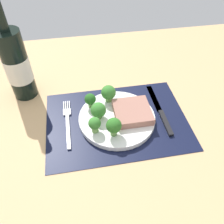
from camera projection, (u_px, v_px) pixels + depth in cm
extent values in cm
cube|color=tan|center=(117.00, 124.00, 72.19)|extent=(140.00, 110.00, 3.00)
cube|color=black|center=(117.00, 120.00, 71.00)|extent=(42.48, 30.36, 0.30)
cylinder|color=white|center=(117.00, 118.00, 70.32)|extent=(23.00, 23.00, 1.60)
cube|color=#9E6B5B|center=(132.00, 112.00, 69.43)|extent=(10.84, 10.88, 2.33)
cylinder|color=#6B994C|center=(109.00, 99.00, 74.11)|extent=(1.96, 1.96, 1.47)
sphere|color=#387A2D|center=(108.00, 92.00, 72.18)|extent=(4.61, 4.61, 4.61)
cylinder|color=#5B8942|center=(114.00, 132.00, 64.30)|extent=(1.77, 1.77, 1.93)
sphere|color=#2D6B23|center=(114.00, 125.00, 62.31)|extent=(4.28, 4.28, 4.28)
cylinder|color=#6B994C|center=(99.00, 116.00, 69.00)|extent=(1.83, 1.83, 1.23)
sphere|color=#387A2D|center=(98.00, 110.00, 67.18)|extent=(4.55, 4.55, 4.55)
cylinder|color=#6B994C|center=(95.00, 129.00, 65.16)|extent=(1.91, 1.91, 1.81)
sphere|color=#387A2D|center=(95.00, 123.00, 63.45)|extent=(3.50, 3.50, 3.50)
cylinder|color=#5B8942|center=(91.00, 105.00, 72.05)|extent=(1.49, 1.49, 1.72)
sphere|color=#235B1E|center=(90.00, 99.00, 70.37)|extent=(3.48, 3.48, 3.48)
cube|color=silver|center=(68.00, 131.00, 67.55)|extent=(1.00, 13.00, 0.50)
cube|color=silver|center=(67.00, 112.00, 72.90)|extent=(2.40, 2.60, 0.40)
cube|color=silver|center=(64.00, 106.00, 74.92)|extent=(0.30, 3.60, 0.35)
cube|color=silver|center=(66.00, 105.00, 74.99)|extent=(0.30, 3.60, 0.35)
cube|color=silver|center=(68.00, 105.00, 75.06)|extent=(0.30, 3.60, 0.35)
cube|color=silver|center=(69.00, 105.00, 75.13)|extent=(0.30, 3.60, 0.35)
cube|color=black|center=(166.00, 122.00, 69.65)|extent=(1.40, 10.00, 0.80)
cube|color=silver|center=(154.00, 98.00, 77.72)|extent=(1.80, 13.00, 0.30)
cylinder|color=black|center=(17.00, 66.00, 71.72)|extent=(7.70, 7.70, 22.70)
cylinder|color=silver|center=(18.00, 69.00, 72.54)|extent=(7.85, 7.85, 7.94)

